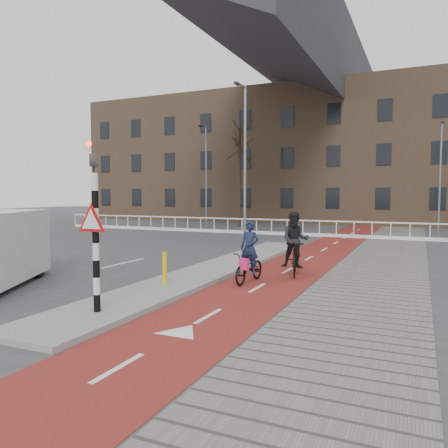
% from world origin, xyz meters
% --- Properties ---
extents(ground, '(120.00, 120.00, 0.00)m').
position_xyz_m(ground, '(0.00, 0.00, 0.00)').
color(ground, '#38383A').
rests_on(ground, ground).
extents(bike_lane, '(2.50, 60.00, 0.01)m').
position_xyz_m(bike_lane, '(1.50, 10.00, 0.01)').
color(bike_lane, maroon).
rests_on(bike_lane, ground).
extents(sidewalk, '(3.00, 60.00, 0.01)m').
position_xyz_m(sidewalk, '(4.30, 10.00, 0.01)').
color(sidewalk, slate).
rests_on(sidewalk, ground).
extents(curb_island, '(1.80, 16.00, 0.12)m').
position_xyz_m(curb_island, '(-0.70, 4.00, 0.06)').
color(curb_island, gray).
rests_on(curb_island, ground).
extents(traffic_signal, '(0.80, 0.80, 3.68)m').
position_xyz_m(traffic_signal, '(-0.60, -2.02, 1.99)').
color(traffic_signal, black).
rests_on(traffic_signal, curb_island).
extents(bollard, '(0.12, 0.12, 0.89)m').
position_xyz_m(bollard, '(-0.71, 0.82, 0.57)').
color(bollard, '#D3BF0B').
rests_on(bollard, curb_island).
extents(cyclist_near, '(0.71, 1.73, 1.78)m').
position_xyz_m(cyclist_near, '(1.04, 2.61, 0.61)').
color(cyclist_near, black).
rests_on(cyclist_near, bike_lane).
extents(cyclist_far, '(0.99, 1.94, 2.00)m').
position_xyz_m(cyclist_far, '(1.95, 4.22, 0.84)').
color(cyclist_far, black).
rests_on(cyclist_far, bike_lane).
extents(railing, '(28.00, 0.10, 0.99)m').
position_xyz_m(railing, '(-5.00, 17.00, 0.31)').
color(railing, silver).
rests_on(railing, ground).
extents(townhouse_row, '(46.00, 10.00, 15.90)m').
position_xyz_m(townhouse_row, '(-3.00, 32.00, 7.81)').
color(townhouse_row, '#7F6047').
rests_on(townhouse_row, ground).
extents(tree_mid, '(0.24, 0.24, 7.60)m').
position_xyz_m(tree_mid, '(-7.31, 22.16, 3.80)').
color(tree_mid, black).
rests_on(tree_mid, ground).
extents(streetlight_near, '(0.12, 0.12, 7.57)m').
position_xyz_m(streetlight_near, '(-2.04, 10.02, 3.78)').
color(streetlight_near, slate).
rests_on(streetlight_near, ground).
extents(streetlight_left, '(0.12, 0.12, 7.72)m').
position_xyz_m(streetlight_left, '(-9.58, 21.00, 3.86)').
color(streetlight_left, slate).
rests_on(streetlight_left, ground).
extents(streetlight_right, '(0.12, 0.12, 7.18)m').
position_xyz_m(streetlight_right, '(6.59, 22.47, 3.59)').
color(streetlight_right, slate).
rests_on(streetlight_right, ground).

